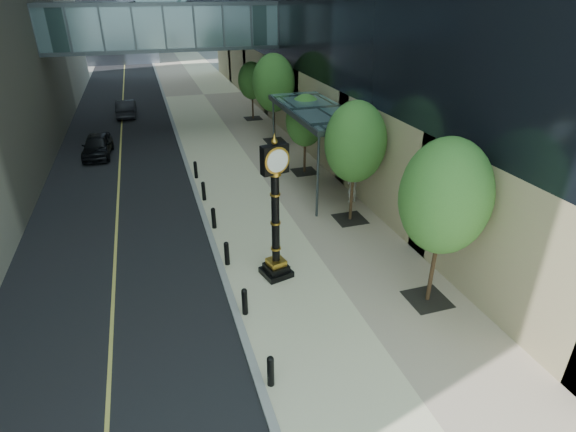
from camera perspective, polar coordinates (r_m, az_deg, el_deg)
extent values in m
plane|color=gray|center=(13.48, 10.99, -20.83)|extent=(320.00, 320.00, 0.00)
cube|color=black|center=(48.76, -20.23, 13.65)|extent=(8.00, 180.00, 0.02)
cube|color=beige|center=(49.08, -10.65, 14.91)|extent=(8.00, 180.00, 0.06)
cube|color=gray|center=(48.75, -15.44, 14.35)|extent=(0.25, 180.00, 0.07)
cube|color=slate|center=(35.84, -15.63, 22.23)|extent=(17.00, 4.00, 3.00)
cube|color=#383F44|center=(35.97, -15.33, 19.94)|extent=(17.00, 4.20, 0.25)
cube|color=#383F44|center=(35.78, -15.94, 24.53)|extent=(17.00, 4.20, 0.25)
cube|color=#383F44|center=(23.99, 3.67, 13.19)|extent=(3.00, 8.00, 0.25)
cube|color=slate|center=(23.95, 3.68, 13.54)|extent=(2.80, 7.80, 0.06)
cylinder|color=#383F44|center=(20.89, 3.80, 5.01)|extent=(0.12, 0.12, 4.20)
cylinder|color=#383F44|center=(27.52, -1.83, 10.50)|extent=(0.12, 0.12, 4.20)
cylinder|color=black|center=(12.99, -2.22, -19.23)|extent=(0.20, 0.20, 0.90)
cylinder|color=black|center=(15.32, -5.51, -10.90)|extent=(0.20, 0.20, 0.90)
cylinder|color=black|center=(17.92, -7.77, -4.85)|extent=(0.20, 0.20, 0.90)
cylinder|color=black|center=(20.69, -9.41, -0.38)|extent=(0.20, 0.20, 0.90)
cylinder|color=black|center=(23.57, -10.66, 3.03)|extent=(0.20, 0.20, 0.90)
cylinder|color=black|center=(26.52, -11.63, 5.68)|extent=(0.20, 0.20, 0.90)
cube|color=black|center=(16.86, 17.25, -10.05)|extent=(1.40, 1.40, 0.02)
cylinder|color=#40271B|center=(16.00, 18.00, -5.57)|extent=(0.14, 0.14, 3.13)
ellipsoid|color=#316425|center=(14.90, 19.31, 2.33)|extent=(2.87, 2.87, 3.83)
cube|color=black|center=(21.58, 7.87, -0.37)|extent=(1.40, 1.40, 0.02)
cylinder|color=#40271B|center=(20.95, 8.12, 3.24)|extent=(0.14, 0.14, 2.98)
ellipsoid|color=#316425|center=(20.15, 8.54, 9.25)|extent=(2.74, 2.74, 3.65)
cube|color=black|center=(27.05, 2.10, 5.65)|extent=(1.40, 1.40, 0.02)
cylinder|color=#40271B|center=(26.64, 2.14, 8.09)|extent=(0.14, 0.14, 2.44)
ellipsoid|color=#316425|center=(26.09, 2.21, 12.01)|extent=(2.24, 2.24, 2.99)
cube|color=black|center=(32.90, -1.74, 9.57)|extent=(1.40, 1.40, 0.02)
cylinder|color=#40271B|center=(32.46, -1.78, 12.24)|extent=(0.14, 0.14, 3.19)
ellipsoid|color=#316425|center=(31.93, -1.84, 16.53)|extent=(2.93, 2.93, 3.90)
cube|color=black|center=(38.95, -4.45, 12.26)|extent=(1.40, 1.40, 0.02)
cylinder|color=#40271B|center=(38.66, -4.52, 14.00)|extent=(0.14, 0.14, 2.45)
ellipsoid|color=#316425|center=(38.29, -4.62, 16.76)|extent=(2.24, 2.24, 2.99)
cube|color=black|center=(17.33, -1.51, -7.13)|extent=(1.23, 1.23, 0.23)
cube|color=black|center=(17.20, -1.52, -6.51)|extent=(0.95, 0.95, 0.23)
cube|color=gold|center=(17.08, -1.52, -5.88)|extent=(0.75, 0.75, 0.23)
cylinder|color=black|center=(16.15, -1.60, -0.33)|extent=(0.29, 0.29, 3.49)
cube|color=black|center=(15.25, -1.71, 7.22)|extent=(1.01, 0.56, 1.01)
cylinder|color=white|center=(15.43, -1.92, 7.45)|extent=(0.78, 0.23, 0.79)
cylinder|color=white|center=(15.07, -1.50, 6.98)|extent=(0.78, 0.23, 0.79)
sphere|color=gold|center=(15.05, -1.74, 9.44)|extent=(0.23, 0.23, 0.23)
imported|color=#B9B6A9|center=(23.06, 8.17, 3.65)|extent=(0.65, 0.49, 1.62)
imported|color=black|center=(32.16, -23.06, 8.25)|extent=(1.96, 4.28, 1.42)
imported|color=black|center=(41.96, -19.85, 12.77)|extent=(1.63, 4.31, 1.40)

